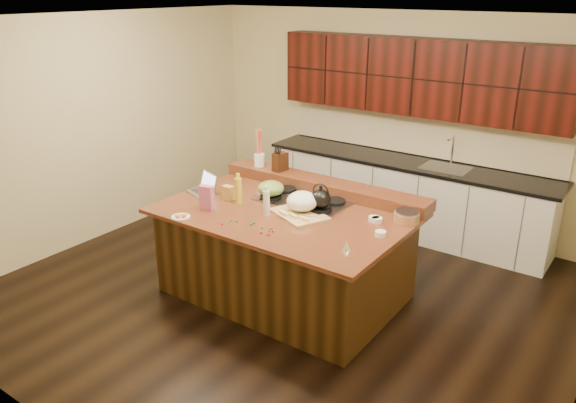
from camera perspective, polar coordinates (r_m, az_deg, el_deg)
The scene contains 35 objects.
room at distance 5.32m, azimuth -0.31°, elevation 3.36°, with size 5.52×5.02×2.72m.
island at distance 5.66m, azimuth -0.29°, elevation -5.22°, with size 2.40×1.60×0.92m.
back_ledge at distance 5.99m, azimuth 3.60°, elevation 1.65°, with size 2.40×0.30×0.12m, color black.
cooktop at distance 5.69m, azimuth 1.46°, elevation 0.14°, with size 0.92×0.52×0.05m.
back_counter at distance 7.16m, azimuth 12.17°, elevation 4.50°, with size 3.70×0.66×2.40m.
kettle at distance 5.39m, azimuth 3.34°, elevation 0.28°, with size 0.21×0.21×0.18m, color black.
green_bowl at distance 5.72m, azimuth -1.76°, elevation 1.35°, with size 0.27×0.27×0.15m, color olive.
laptop at distance 6.00m, azimuth -8.49°, elevation 1.44°, with size 0.36×0.32×0.21m.
oil_bottle at distance 5.61m, azimuth -5.06°, elevation 1.05°, with size 0.07×0.07×0.27m, color gold.
vinegar_bottle at distance 5.30m, azimuth -2.21°, elevation -0.21°, with size 0.06×0.06×0.25m, color silver.
wooden_tray at distance 5.37m, azimuth 1.39°, elevation -0.27°, with size 0.63×0.55×0.21m.
ramekin_a at distance 4.98m, azimuth 9.39°, elevation -3.24°, with size 0.10×0.10×0.04m, color white.
ramekin_b at distance 5.28m, azimuth 8.72°, elevation -1.75°, with size 0.10×0.10×0.04m, color white.
ramekin_c at distance 5.26m, azimuth 9.03°, elevation -1.88°, with size 0.10×0.10×0.04m, color white.
strainer_bowl at distance 5.31m, azimuth 11.96°, elevation -1.58°, with size 0.24×0.24×0.09m, color #996B3F.
kitchen_timer at distance 4.69m, azimuth 5.98°, elevation -4.51°, with size 0.08×0.08×0.07m, color silver.
pink_bag at distance 5.51m, azimuth -8.28°, elevation 0.38°, with size 0.13×0.07×0.25m, color #BA5780.
candy_plate at distance 5.40m, azimuth -10.83°, elevation -1.54°, with size 0.18×0.18×0.01m, color white.
package_box at distance 5.75m, azimuth -6.10°, elevation 0.88°, with size 0.11×0.07×0.15m, color gold.
utensil_crock at distance 6.42m, azimuth -2.92°, elevation 4.23°, with size 0.12×0.12×0.14m, color white.
knife_block at distance 6.24m, azimuth -0.80°, elevation 4.06°, with size 0.10×0.17×0.20m, color black.
gumdrop_0 at distance 5.00m, azimuth -1.55°, elevation -3.02°, with size 0.02×0.02×0.02m, color red.
gumdrop_1 at distance 5.07m, azimuth -2.65°, elevation -2.69°, with size 0.02×0.02×0.02m, color #198C26.
gumdrop_2 at distance 4.97m, azimuth -2.76°, elevation -3.20°, with size 0.02×0.02×0.02m, color red.
gumdrop_3 at distance 5.25m, azimuth -5.95°, elevation -1.91°, with size 0.02×0.02×0.02m, color #198C26.
gumdrop_4 at distance 4.93m, azimuth -2.10°, elevation -3.41°, with size 0.02×0.02×0.02m, color red.
gumdrop_5 at distance 5.21m, azimuth -6.06°, elevation -2.10°, with size 0.02×0.02×0.02m, color #198C26.
gumdrop_6 at distance 5.25m, azimuth -5.86°, elevation -1.92°, with size 0.02×0.02×0.02m, color red.
gumdrop_7 at distance 5.01m, azimuth -1.93°, elevation -2.98°, with size 0.02×0.02×0.02m, color #198C26.
gumdrop_8 at distance 5.18m, azimuth -6.69°, elevation -2.26°, with size 0.02×0.02×0.02m, color red.
gumdrop_9 at distance 5.14m, azimuth -3.76°, elevation -2.35°, with size 0.02×0.02×0.02m, color #198C26.
gumdrop_10 at distance 5.05m, azimuth -1.80°, elevation -2.76°, with size 0.02×0.02×0.02m, color red.
gumdrop_11 at distance 5.18m, azimuth -3.48°, elevation -2.18°, with size 0.02×0.02×0.02m, color #198C26.
gumdrop_12 at distance 4.94m, azimuth -1.95°, elevation -3.31°, with size 0.02×0.02×0.02m, color red.
gumdrop_13 at distance 5.23m, azimuth -5.22°, elevation -1.98°, with size 0.02×0.02×0.02m, color #198C26.
Camera 1 is at (2.96, -4.12, 2.98)m, focal length 35.00 mm.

